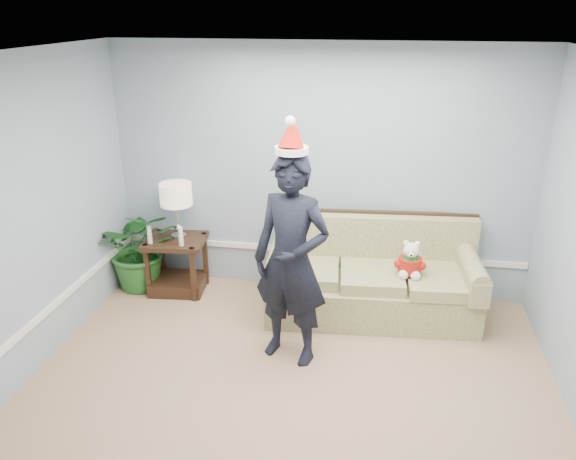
{
  "coord_description": "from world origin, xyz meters",
  "views": [
    {
      "loc": [
        0.69,
        -3.23,
        3.02
      ],
      "look_at": [
        -0.17,
        1.55,
        1.06
      ],
      "focal_mm": 35.0,
      "sensor_mm": 36.0,
      "label": 1
    }
  ],
  "objects_px": {
    "sofa": "(372,280)",
    "table_lamp": "(176,197)",
    "teddy_bear": "(410,263)",
    "side_table": "(178,270)",
    "man": "(291,261)",
    "houseplant": "(140,248)"
  },
  "relations": [
    {
      "from": "sofa",
      "to": "man",
      "type": "distance_m",
      "value": 1.32
    },
    {
      "from": "side_table",
      "to": "table_lamp",
      "type": "xyz_separation_m",
      "value": [
        0.03,
        0.05,
        0.86
      ]
    },
    {
      "from": "sofa",
      "to": "table_lamp",
      "type": "distance_m",
      "value": 2.26
    },
    {
      "from": "houseplant",
      "to": "man",
      "type": "distance_m",
      "value": 2.22
    },
    {
      "from": "houseplant",
      "to": "man",
      "type": "height_order",
      "value": "man"
    },
    {
      "from": "table_lamp",
      "to": "man",
      "type": "xyz_separation_m",
      "value": [
        1.45,
        -1.09,
        -0.14
      ]
    },
    {
      "from": "houseplant",
      "to": "teddy_bear",
      "type": "xyz_separation_m",
      "value": [
        2.95,
        -0.25,
        0.17
      ]
    },
    {
      "from": "sofa",
      "to": "man",
      "type": "height_order",
      "value": "man"
    },
    {
      "from": "sofa",
      "to": "side_table",
      "type": "xyz_separation_m",
      "value": [
        -2.16,
        0.08,
        -0.11
      ]
    },
    {
      "from": "houseplant",
      "to": "teddy_bear",
      "type": "height_order",
      "value": "houseplant"
    },
    {
      "from": "side_table",
      "to": "teddy_bear",
      "type": "bearing_deg",
      "value": -5.43
    },
    {
      "from": "sofa",
      "to": "side_table",
      "type": "relative_size",
      "value": 3.13
    },
    {
      "from": "table_lamp",
      "to": "houseplant",
      "type": "relative_size",
      "value": 0.64
    },
    {
      "from": "table_lamp",
      "to": "sofa",
      "type": "bearing_deg",
      "value": -3.56
    },
    {
      "from": "table_lamp",
      "to": "side_table",
      "type": "bearing_deg",
      "value": -118.16
    },
    {
      "from": "sofa",
      "to": "table_lamp",
      "type": "xyz_separation_m",
      "value": [
        -2.13,
        0.13,
        0.75
      ]
    },
    {
      "from": "teddy_bear",
      "to": "table_lamp",
      "type": "bearing_deg",
      "value": 174.48
    },
    {
      "from": "sofa",
      "to": "houseplant",
      "type": "distance_m",
      "value": 2.59
    },
    {
      "from": "side_table",
      "to": "houseplant",
      "type": "height_order",
      "value": "houseplant"
    },
    {
      "from": "man",
      "to": "teddy_bear",
      "type": "height_order",
      "value": "man"
    },
    {
      "from": "side_table",
      "to": "man",
      "type": "bearing_deg",
      "value": -35.04
    },
    {
      "from": "sofa",
      "to": "teddy_bear",
      "type": "bearing_deg",
      "value": -28.4
    }
  ]
}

